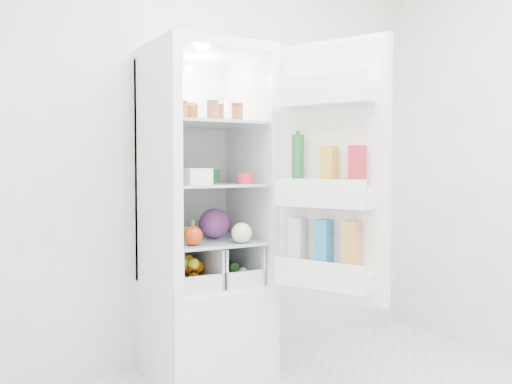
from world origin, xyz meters
TOP-DOWN VIEW (x-y plane):
  - room_walls at (0.00, 0.00)m, footprint 3.02×3.02m
  - refrigerator at (-0.20, 1.25)m, footprint 0.60×0.60m
  - shelf_low at (-0.20, 1.19)m, footprint 0.49×0.53m
  - shelf_mid at (-0.20, 1.19)m, footprint 0.49×0.53m
  - shelf_top at (-0.20, 1.19)m, footprint 0.49×0.53m
  - crisper_left at (-0.32, 1.19)m, footprint 0.23×0.46m
  - crisper_right at (-0.08, 1.19)m, footprint 0.23×0.46m
  - condiment_jars at (-0.24, 1.07)m, footprint 0.38×0.16m
  - squeeze_bottle at (0.01, 1.34)m, footprint 0.06×0.06m
  - tub_white at (-0.30, 1.09)m, footprint 0.14×0.14m
  - tub_cream at (-0.23, 1.22)m, footprint 0.12×0.12m
  - tin_red at (-0.06, 1.00)m, footprint 0.10×0.10m
  - foil_tray at (-0.29, 1.37)m, footprint 0.19×0.16m
  - tub_green at (-0.15, 1.31)m, footprint 0.14×0.16m
  - red_cabbage at (-0.14, 1.21)m, footprint 0.17×0.17m
  - bell_pepper at (-0.36, 1.02)m, footprint 0.10×0.10m
  - mushroom_bowl at (-0.36, 1.25)m, footprint 0.20×0.20m
  - salad_bag at (-0.10, 0.97)m, footprint 0.11×0.11m
  - citrus_pile at (-0.32, 1.16)m, footprint 0.20×0.31m
  - veg_pile at (-0.07, 1.18)m, footprint 0.16×0.30m
  - fridge_door at (0.22, 0.63)m, footprint 0.38×0.57m

SIDE VIEW (x-z plane):
  - veg_pile at x=-0.07m, z-range 0.51..0.61m
  - citrus_pile at x=-0.32m, z-range 0.50..0.66m
  - crisper_left at x=-0.32m, z-range 0.50..0.72m
  - crisper_right at x=-0.08m, z-range 0.50..0.72m
  - refrigerator at x=-0.20m, z-range -0.23..1.57m
  - shelf_low at x=-0.20m, z-range 0.73..0.75m
  - mushroom_bowl at x=-0.36m, z-range 0.75..0.82m
  - bell_pepper at x=-0.36m, z-range 0.75..0.85m
  - salad_bag at x=-0.10m, z-range 0.75..0.85m
  - red_cabbage at x=-0.14m, z-range 0.75..0.92m
  - shelf_mid at x=-0.20m, z-range 1.04..1.06m
  - foil_tray at x=-0.29m, z-range 1.06..1.10m
  - tin_red at x=-0.06m, z-range 1.06..1.12m
  - tub_cream at x=-0.23m, z-range 1.06..1.12m
  - fridge_door at x=0.22m, z-range 0.44..1.74m
  - tub_green at x=-0.15m, z-range 1.06..1.14m
  - tub_white at x=-0.30m, z-range 1.06..1.14m
  - shelf_top at x=-0.20m, z-range 1.37..1.39m
  - condiment_jars at x=-0.24m, z-range 1.39..1.47m
  - squeeze_bottle at x=0.01m, z-range 1.39..1.55m
  - room_walls at x=0.00m, z-range 0.29..2.90m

